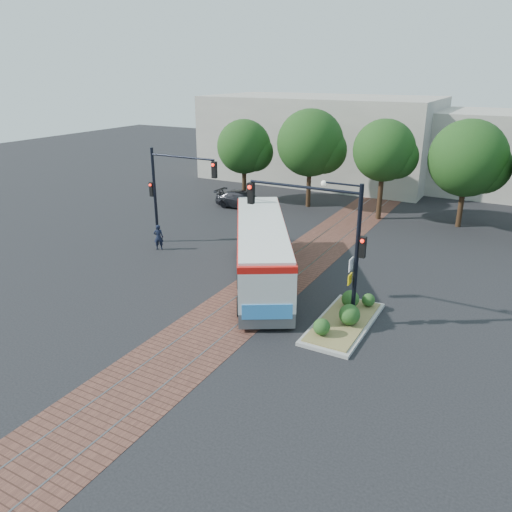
% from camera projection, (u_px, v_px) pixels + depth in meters
% --- Properties ---
extents(ground, '(120.00, 120.00, 0.00)m').
position_uv_depth(ground, '(258.00, 294.00, 24.65)').
color(ground, black).
rests_on(ground, ground).
extents(trackbed, '(3.60, 40.00, 0.02)m').
position_uv_depth(trackbed, '(292.00, 268.00, 27.94)').
color(trackbed, brown).
rests_on(trackbed, ground).
extents(tree_row, '(26.40, 5.60, 7.67)m').
position_uv_depth(tree_row, '(381.00, 152.00, 35.89)').
color(tree_row, '#382314').
rests_on(tree_row, ground).
extents(warehouses, '(40.00, 13.00, 8.00)m').
position_uv_depth(warehouses, '(398.00, 144.00, 47.16)').
color(warehouses, '#ADA899').
rests_on(warehouses, ground).
extents(city_bus, '(7.97, 11.17, 3.09)m').
position_uv_depth(city_bus, '(261.00, 248.00, 25.82)').
color(city_bus, '#4C4C4F').
rests_on(city_bus, ground).
extents(traffic_island, '(2.20, 5.20, 1.13)m').
position_uv_depth(traffic_island, '(345.00, 317.00, 21.63)').
color(traffic_island, gray).
rests_on(traffic_island, ground).
extents(signal_pole_main, '(5.49, 0.46, 6.00)m').
position_uv_depth(signal_pole_main, '(330.00, 229.00, 20.79)').
color(signal_pole_main, black).
rests_on(signal_pole_main, ground).
extents(signal_pole_left, '(4.99, 0.34, 6.00)m').
position_uv_depth(signal_pole_left, '(169.00, 184.00, 30.35)').
color(signal_pole_left, black).
rests_on(signal_pole_left, ground).
extents(officer, '(0.69, 0.62, 1.59)m').
position_uv_depth(officer, '(159.00, 237.00, 30.51)').
color(officer, black).
rests_on(officer, ground).
extents(parked_car, '(4.67, 1.95, 1.35)m').
position_uv_depth(parked_car, '(243.00, 200.00, 39.77)').
color(parked_car, black).
rests_on(parked_car, ground).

